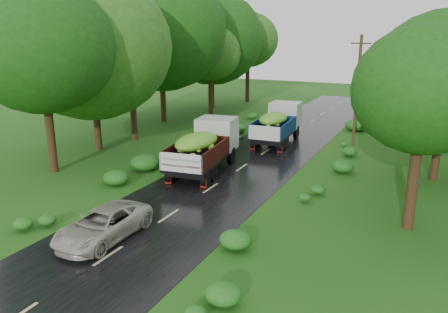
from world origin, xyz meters
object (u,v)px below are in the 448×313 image
Objects in this scene: truck_near at (206,144)px; car at (103,225)px; truck_far at (278,122)px; utility_pole at (357,90)px.

truck_near is 1.57× the size of car.
truck_far is (1.54, 8.32, -0.05)m from truck_near.
utility_pole is at bearing 48.24° from truck_near.
car is (-0.89, -17.97, -0.90)m from truck_far.
truck_far is at bearing 87.02° from car.
utility_pole is at bearing 13.53° from truck_far.
car is 0.56× the size of utility_pole.
truck_far is at bearing 71.73° from truck_near.
truck_near is 0.89× the size of utility_pole.
car is at bearing -96.73° from truck_far.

